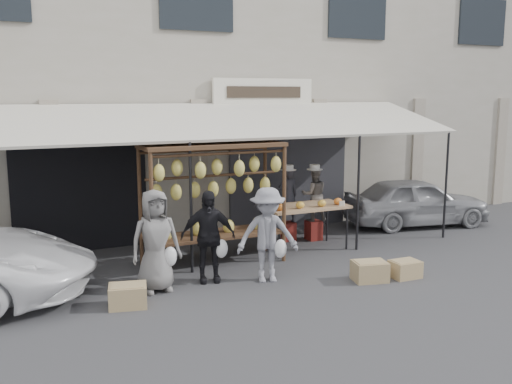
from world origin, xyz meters
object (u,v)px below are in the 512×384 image
(banana_rack, at_px, (214,181))
(crate_near_b, at_px, (405,269))
(crate_near_a, at_px, (370,271))
(customer_mid, at_px, (208,236))
(customer_right, at_px, (267,235))
(sedan, at_px, (416,201))
(vendor_left, at_px, (288,196))
(customer_left, at_px, (155,241))
(produce_table, at_px, (306,208))
(crate_far, at_px, (128,296))
(vendor_right, at_px, (314,195))

(banana_rack, bearing_deg, crate_near_b, -38.51)
(crate_near_a, bearing_deg, customer_mid, 155.01)
(customer_right, bearing_deg, sedan, 38.95)
(vendor_left, relative_size, customer_mid, 0.75)
(vendor_left, xyz_separation_m, customer_left, (-3.42, -1.91, -0.16))
(banana_rack, distance_m, customer_mid, 1.25)
(produce_table, height_order, crate_near_b, produce_table)
(crate_far, bearing_deg, sedan, 17.55)
(customer_left, bearing_deg, produce_table, 15.44)
(customer_left, xyz_separation_m, crate_far, (-0.57, -0.49, -0.66))
(banana_rack, height_order, sedan, banana_rack)
(banana_rack, xyz_separation_m, crate_near_a, (2.01, -2.00, -1.39))
(banana_rack, height_order, vendor_right, banana_rack)
(crate_near_a, distance_m, sedan, 4.58)
(crate_near_b, bearing_deg, produce_table, 105.57)
(customer_mid, relative_size, crate_far, 2.83)
(banana_rack, xyz_separation_m, vendor_right, (2.59, 0.78, -0.57))
(customer_left, distance_m, sedan, 7.13)
(crate_near_b, bearing_deg, customer_left, 163.79)
(vendor_left, bearing_deg, crate_near_a, 95.51)
(customer_left, height_order, sedan, customer_left)
(customer_mid, xyz_separation_m, crate_near_b, (3.11, -1.26, -0.63))
(vendor_left, height_order, customer_mid, vendor_left)
(vendor_left, height_order, vendor_right, same)
(banana_rack, relative_size, crate_near_a, 4.70)
(vendor_left, height_order, customer_left, customer_left)
(vendor_left, bearing_deg, produce_table, 94.14)
(vendor_right, height_order, crate_far, vendor_right)
(vendor_left, bearing_deg, crate_far, 37.56)
(vendor_right, distance_m, sedan, 2.95)
(vendor_left, distance_m, customer_mid, 3.11)
(produce_table, bearing_deg, banana_rack, -175.19)
(banana_rack, height_order, produce_table, banana_rack)
(vendor_right, xyz_separation_m, customer_mid, (-3.04, -1.64, -0.22))
(produce_table, bearing_deg, sedan, 12.07)
(customer_right, distance_m, crate_near_b, 2.46)
(vendor_left, height_order, crate_near_a, vendor_left)
(customer_left, bearing_deg, crate_far, -142.07)
(customer_left, xyz_separation_m, customer_mid, (0.91, 0.09, -0.05))
(crate_far, bearing_deg, customer_mid, 21.40)
(customer_right, distance_m, crate_far, 2.47)
(customer_right, relative_size, crate_near_b, 3.27)
(crate_near_b, bearing_deg, vendor_left, 101.10)
(customer_right, bearing_deg, customer_mid, 170.12)
(customer_left, relative_size, sedan, 0.48)
(crate_near_a, bearing_deg, banana_rack, 135.04)
(produce_table, height_order, vendor_right, vendor_right)
(produce_table, distance_m, customer_left, 3.57)
(banana_rack, bearing_deg, crate_far, -143.41)
(vendor_left, relative_size, customer_right, 0.73)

